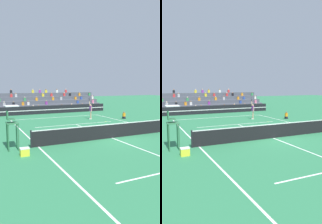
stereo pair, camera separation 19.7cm
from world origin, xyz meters
The scene contains 10 objects.
ground_plane centered at (0.00, 0.00, 0.00)m, with size 120.00×120.00×0.00m, color #2D7A4C.
court_lines centered at (0.00, 0.00, 0.00)m, with size 11.10×23.90×0.01m.
tennis_net centered at (0.00, 0.00, 0.54)m, with size 12.00×0.10×1.10m.
sponsor_banner_wall centered at (0.00, 15.98, 0.55)m, with size 18.00×0.26×1.10m.
bleacher_stand centered at (0.00, 19.78, 1.02)m, with size 18.92×4.75×3.38m.
umpire_chair centered at (-7.08, 0.00, 1.72)m, with size 0.76×0.84×2.67m.
ball_kid_courtside centered at (6.69, 7.47, 0.33)m, with size 0.30×0.36×0.84m.
tennis_player centered at (3.02, 8.92, 0.99)m, with size 0.38×0.95×2.49m.
tennis_ball centered at (3.52, 6.41, 0.03)m, with size 0.07×0.07×0.07m, color #C6DB33.
equipment_cooler centered at (-6.64, -1.42, 0.23)m, with size 0.50×0.38×0.45m.
Camera 2 is at (-8.72, -13.25, 3.79)m, focal length 35.00 mm.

